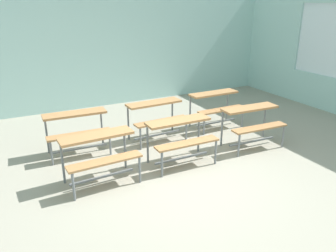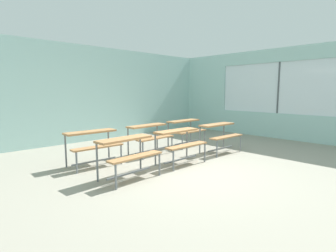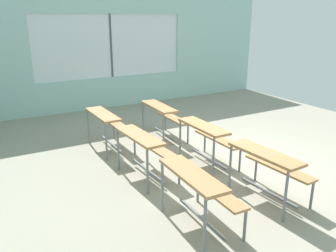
{
  "view_description": "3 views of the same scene",
  "coord_description": "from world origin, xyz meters",
  "px_view_note": "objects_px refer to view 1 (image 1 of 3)",
  "views": [
    {
      "loc": [
        -2.26,
        -3.94,
        2.61
      ],
      "look_at": [
        0.35,
        1.15,
        0.47
      ],
      "focal_mm": 36.16,
      "sensor_mm": 36.0,
      "label": 1
    },
    {
      "loc": [
        -3.8,
        -3.3,
        1.6
      ],
      "look_at": [
        0.07,
        0.72,
        0.85
      ],
      "focal_mm": 28.0,
      "sensor_mm": 36.0,
      "label": 2
    },
    {
      "loc": [
        -4.14,
        3.92,
        2.47
      ],
      "look_at": [
        0.9,
        1.04,
        0.61
      ],
      "focal_mm": 36.68,
      "sensor_mm": 36.0,
      "label": 3
    }
  ],
  "objects_px": {
    "desk_bench_r1c2": "(216,102)",
    "desk_bench_r0c0": "(99,148)",
    "desk_bench_r0c1": "(181,132)",
    "desk_bench_r1c0": "(77,124)",
    "desk_bench_r1c1": "(157,112)",
    "desk_bench_r0c2": "(253,118)"
  },
  "relations": [
    {
      "from": "desk_bench_r0c0",
      "to": "desk_bench_r0c2",
      "type": "distance_m",
      "value": 2.92
    },
    {
      "from": "desk_bench_r0c2",
      "to": "desk_bench_r1c1",
      "type": "xyz_separation_m",
      "value": [
        -1.44,
        1.12,
        0.0
      ]
    },
    {
      "from": "desk_bench_r0c1",
      "to": "desk_bench_r1c2",
      "type": "distance_m",
      "value": 1.96
    },
    {
      "from": "desk_bench_r0c0",
      "to": "desk_bench_r1c0",
      "type": "height_order",
      "value": "same"
    },
    {
      "from": "desk_bench_r0c2",
      "to": "desk_bench_r1c2",
      "type": "relative_size",
      "value": 1.01
    },
    {
      "from": "desk_bench_r0c0",
      "to": "desk_bench_r1c1",
      "type": "xyz_separation_m",
      "value": [
        1.48,
        1.16,
        0.0
      ]
    },
    {
      "from": "desk_bench_r1c0",
      "to": "desk_bench_r0c1",
      "type": "bearing_deg",
      "value": -36.8
    },
    {
      "from": "desk_bench_r0c2",
      "to": "desk_bench_r1c0",
      "type": "height_order",
      "value": "same"
    },
    {
      "from": "desk_bench_r1c2",
      "to": "desk_bench_r0c0",
      "type": "bearing_deg",
      "value": -158.03
    },
    {
      "from": "desk_bench_r0c2",
      "to": "desk_bench_r0c1",
      "type": "bearing_deg",
      "value": -176.88
    },
    {
      "from": "desk_bench_r0c2",
      "to": "desk_bench_r1c1",
      "type": "distance_m",
      "value": 1.83
    },
    {
      "from": "desk_bench_r1c1",
      "to": "desk_bench_r1c2",
      "type": "xyz_separation_m",
      "value": [
        1.45,
        0.07,
        0.0
      ]
    },
    {
      "from": "desk_bench_r0c1",
      "to": "desk_bench_r1c0",
      "type": "distance_m",
      "value": 1.87
    },
    {
      "from": "desk_bench_r1c0",
      "to": "desk_bench_r1c1",
      "type": "bearing_deg",
      "value": 0.77
    },
    {
      "from": "desk_bench_r1c0",
      "to": "desk_bench_r1c1",
      "type": "relative_size",
      "value": 1.0
    },
    {
      "from": "desk_bench_r0c2",
      "to": "desk_bench_r1c2",
      "type": "xyz_separation_m",
      "value": [
        0.01,
        1.19,
        0.0
      ]
    },
    {
      "from": "desk_bench_r1c1",
      "to": "desk_bench_r1c2",
      "type": "relative_size",
      "value": 1.02
    },
    {
      "from": "desk_bench_r1c0",
      "to": "desk_bench_r1c2",
      "type": "xyz_separation_m",
      "value": [
        2.99,
        0.03,
        0.0
      ]
    },
    {
      "from": "desk_bench_r0c0",
      "to": "desk_bench_r0c1",
      "type": "distance_m",
      "value": 1.39
    },
    {
      "from": "desk_bench_r0c1",
      "to": "desk_bench_r0c2",
      "type": "distance_m",
      "value": 1.53
    },
    {
      "from": "desk_bench_r0c1",
      "to": "desk_bench_r0c2",
      "type": "relative_size",
      "value": 0.98
    },
    {
      "from": "desk_bench_r1c1",
      "to": "desk_bench_r1c0",
      "type": "bearing_deg",
      "value": 175.84
    }
  ]
}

